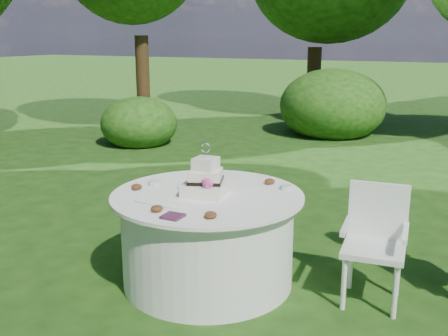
{
  "coord_description": "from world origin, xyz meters",
  "views": [
    {
      "loc": [
        1.9,
        -3.57,
        2.01
      ],
      "look_at": [
        0.15,
        0.0,
        1.0
      ],
      "focal_mm": 42.0,
      "sensor_mm": 36.0,
      "label": 1
    }
  ],
  "objects": [
    {
      "name": "cake",
      "position": [
        0.0,
        -0.03,
        0.88
      ],
      "size": [
        0.37,
        0.37,
        0.43
      ],
      "color": "white",
      "rests_on": "table"
    },
    {
      "name": "ground",
      "position": [
        0.0,
        0.0,
        0.0
      ],
      "size": [
        80.0,
        80.0,
        0.0
      ],
      "primitive_type": "plane",
      "color": "#17380F",
      "rests_on": "ground"
    },
    {
      "name": "chair",
      "position": [
        1.29,
        0.32,
        0.52
      ],
      "size": [
        0.51,
        0.49,
        0.91
      ],
      "color": "silver",
      "rests_on": "ground"
    },
    {
      "name": "napkins",
      "position": [
        0.05,
        -0.61,
        0.78
      ],
      "size": [
        0.14,
        0.14,
        0.02
      ],
      "primitive_type": "cube",
      "color": "#4D213E",
      "rests_on": "table"
    },
    {
      "name": "feather_plume",
      "position": [
        -0.18,
        -0.42,
        0.78
      ],
      "size": [
        0.48,
        0.07,
        0.01
      ],
      "primitive_type": "ellipsoid",
      "color": "white",
      "rests_on": "table"
    },
    {
      "name": "votives",
      "position": [
        -0.09,
        0.28,
        0.79
      ],
      "size": [
        1.15,
        0.53,
        0.04
      ],
      "color": "silver",
      "rests_on": "table"
    },
    {
      "name": "table",
      "position": [
        0.0,
        0.0,
        0.39
      ],
      "size": [
        1.56,
        1.56,
        0.77
      ],
      "color": "silver",
      "rests_on": "ground"
    },
    {
      "name": "petal_cups",
      "position": [
        -0.01,
        -0.19,
        0.79
      ],
      "size": [
        1.02,
        1.13,
        0.05
      ],
      "color": "#562D16",
      "rests_on": "table"
    }
  ]
}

